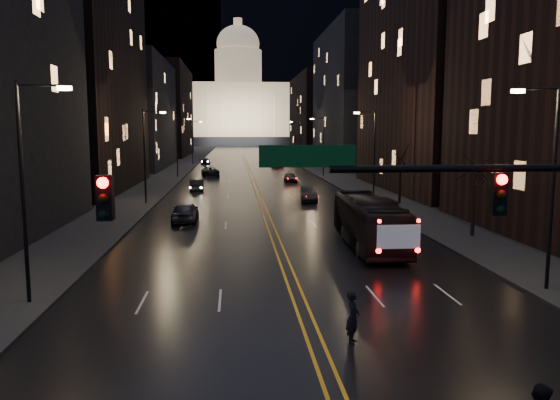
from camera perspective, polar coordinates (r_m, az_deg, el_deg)
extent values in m
cube|color=black|center=(142.41, -3.80, 4.48)|extent=(20.00, 320.00, 0.02)
cube|color=black|center=(142.84, -9.44, 4.43)|extent=(8.00, 320.00, 0.16)
cube|color=black|center=(143.36, 1.82, 4.54)|extent=(8.00, 320.00, 0.16)
cube|color=orange|center=(142.41, -3.80, 4.48)|extent=(0.62, 320.00, 0.01)
cube|color=black|center=(69.05, -20.76, 12.62)|extent=(12.00, 30.00, 28.00)
cube|color=black|center=(105.85, -15.02, 8.67)|extent=(12.00, 34.00, 20.00)
cube|color=black|center=(153.39, -11.88, 9.02)|extent=(12.00, 40.00, 24.00)
cube|color=black|center=(67.62, 16.46, 17.20)|extent=(12.00, 30.00, 38.00)
cube|color=black|center=(107.03, 8.05, 10.44)|extent=(12.00, 34.00, 26.00)
cube|color=black|center=(154.09, 4.01, 8.78)|extent=(12.00, 40.00, 22.00)
cube|color=black|center=(398.75, 1.38, 15.69)|extent=(520.00, 60.00, 130.00)
cube|color=black|center=(262.28, -4.31, 6.21)|extent=(90.00, 50.00, 4.00)
cube|color=#DDB780|center=(262.38, -4.34, 9.27)|extent=(80.00, 36.00, 24.00)
cylinder|color=#D8BB8B|center=(263.82, -4.38, 13.61)|extent=(22.00, 22.00, 16.00)
ellipsoid|color=#D8BB8B|center=(265.25, -4.41, 15.98)|extent=(20.00, 20.00, 17.00)
cylinder|color=#DDB780|center=(266.66, -4.43, 17.78)|extent=(4.00, 4.00, 6.00)
cube|color=black|center=(12.63, -17.80, 0.22)|extent=(0.35, 0.30, 1.00)
cube|color=black|center=(13.76, 21.79, 0.61)|extent=(0.35, 0.30, 1.00)
sphere|color=#FF0705|center=(12.41, -18.05, 1.72)|extent=(0.24, 0.24, 0.24)
sphere|color=#FF0705|center=(13.57, 22.20, 1.99)|extent=(0.24, 0.24, 0.24)
cube|color=#053F14|center=(12.34, 2.91, 4.60)|extent=(2.20, 0.06, 0.50)
cylinder|color=black|center=(26.21, 26.59, 0.90)|extent=(0.16, 0.16, 9.00)
cylinder|color=black|center=(25.68, 25.41, 10.47)|extent=(1.80, 0.10, 0.10)
cube|color=#FFD499|center=(25.24, 23.60, 10.40)|extent=(0.50, 0.25, 0.15)
cylinder|color=black|center=(23.87, -25.27, 0.41)|extent=(0.16, 0.16, 9.00)
cylinder|color=black|center=(23.49, -23.76, 10.91)|extent=(1.80, 0.10, 0.10)
cube|color=#FFD499|center=(23.21, -21.61, 10.82)|extent=(0.50, 0.25, 0.15)
cylinder|color=black|center=(54.03, 9.82, 4.49)|extent=(0.16, 0.16, 9.00)
cylinder|color=black|center=(53.78, 8.98, 9.08)|extent=(1.80, 0.10, 0.10)
cube|color=#FFD499|center=(53.57, 8.03, 9.00)|extent=(0.50, 0.25, 0.15)
cylinder|color=black|center=(52.94, -13.96, 4.32)|extent=(0.16, 0.16, 9.00)
cylinder|color=black|center=(52.77, -13.13, 9.01)|extent=(1.80, 0.10, 0.10)
cube|color=#FFD499|center=(52.64, -12.15, 8.94)|extent=(0.50, 0.25, 0.15)
cylinder|color=black|center=(83.38, 4.59, 5.54)|extent=(0.16, 0.16, 9.00)
cylinder|color=black|center=(83.22, 4.00, 8.50)|extent=(1.80, 0.10, 0.10)
cube|color=#FFD499|center=(83.08, 3.38, 8.44)|extent=(0.50, 0.25, 0.15)
cylinder|color=black|center=(82.67, -10.70, 5.42)|extent=(0.16, 0.16, 9.00)
cylinder|color=black|center=(82.57, -10.14, 8.42)|extent=(1.80, 0.10, 0.10)
cube|color=#FFD499|center=(82.49, -9.51, 8.36)|extent=(0.50, 0.25, 0.15)
cylinder|color=black|center=(113.07, 2.09, 6.03)|extent=(0.16, 0.16, 9.00)
cylinder|color=black|center=(112.95, 1.64, 8.21)|extent=(1.80, 0.10, 0.10)
cube|color=#FFD499|center=(112.85, 1.18, 8.16)|extent=(0.50, 0.25, 0.15)
cylinder|color=black|center=(112.55, -9.16, 5.93)|extent=(0.16, 0.16, 9.00)
cylinder|color=black|center=(112.47, -8.75, 8.13)|extent=(1.80, 0.10, 0.10)
cube|color=#FFD499|center=(112.41, -8.28, 8.09)|extent=(0.50, 0.25, 0.15)
cylinder|color=black|center=(38.01, 19.53, -1.16)|extent=(0.24, 0.24, 3.50)
cylinder|color=black|center=(52.87, 12.40, 1.38)|extent=(0.24, 0.24, 3.50)
imported|color=black|center=(33.57, 9.27, -2.28)|extent=(2.90, 11.09, 3.07)
imported|color=black|center=(42.84, -9.89, -1.21)|extent=(1.95, 4.72, 1.60)
imported|color=black|center=(63.43, -8.67, 1.51)|extent=(1.72, 4.48, 1.46)
imported|color=black|center=(84.27, -7.31, 2.97)|extent=(3.08, 5.67, 1.51)
imported|color=black|center=(113.96, -7.82, 4.03)|extent=(1.86, 4.44, 1.28)
imported|color=black|center=(54.11, 3.04, 0.62)|extent=(2.07, 4.77, 1.53)
imported|color=black|center=(73.69, 1.10, 2.35)|extent=(1.61, 3.99, 1.36)
imported|color=black|center=(104.65, -0.30, 3.84)|extent=(2.29, 4.86, 1.37)
imported|color=black|center=(139.66, -0.43, 4.71)|extent=(2.85, 5.11, 1.35)
imported|color=black|center=(18.70, 7.62, -12.04)|extent=(0.64, 0.77, 1.80)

